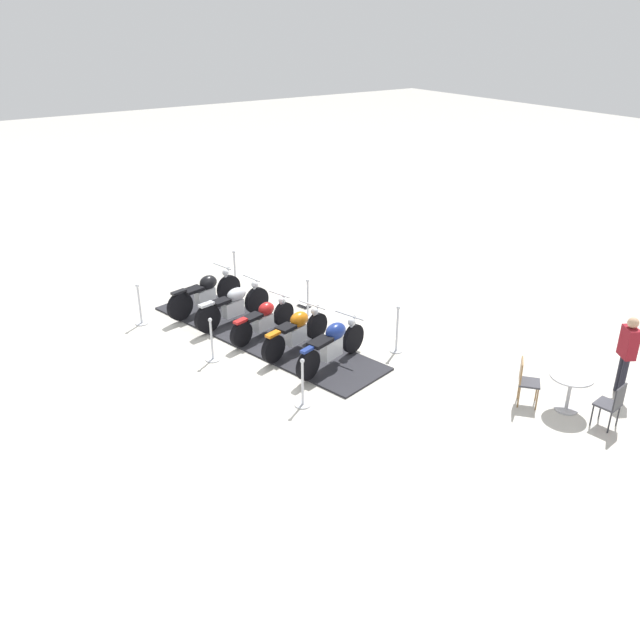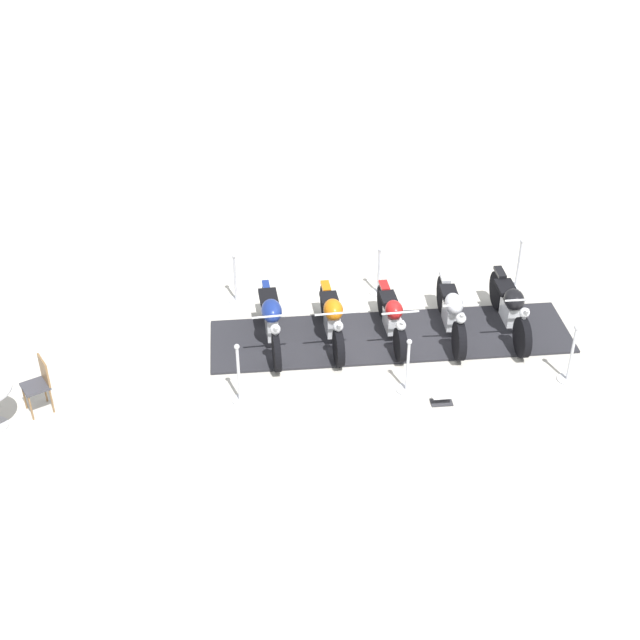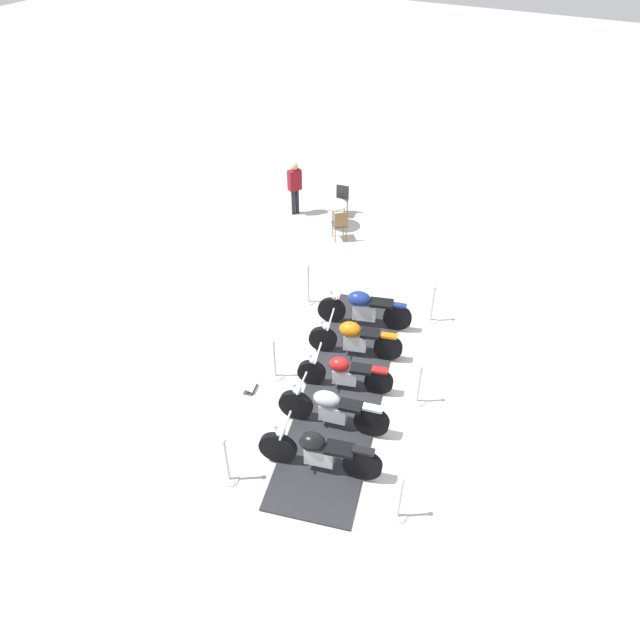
{
  "view_description": "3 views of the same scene",
  "coord_description": "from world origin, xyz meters",
  "px_view_note": "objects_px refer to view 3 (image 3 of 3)",
  "views": [
    {
      "loc": [
        -6.8,
        -12.41,
        7.07
      ],
      "look_at": [
        0.64,
        -1.46,
        0.84
      ],
      "focal_mm": 37.02,
      "sensor_mm": 36.0,
      "label": 1
    },
    {
      "loc": [
        13.23,
        0.49,
        9.17
      ],
      "look_at": [
        1.26,
        -1.13,
        1.12
      ],
      "focal_mm": 49.46,
      "sensor_mm": 36.0,
      "label": 2
    },
    {
      "loc": [
        -3.59,
        8.0,
        8.95
      ],
      "look_at": [
        1.2,
        -1.17,
        0.6
      ],
      "focal_mm": 32.64,
      "sensor_mm": 36.0,
      "label": 3
    }
  ],
  "objects_px": {
    "motorcycle_navy": "(363,308)",
    "motorcycle_maroon": "(344,373)",
    "motorcycle_chrome": "(332,409)",
    "stanchion_left_front": "(432,310)",
    "cafe_chair_near_table": "(340,223)",
    "cafe_table": "(333,209)",
    "stanchion_left_rear": "(399,504)",
    "cafe_chair_across_table": "(341,199)",
    "motorcycle_copper": "(354,338)",
    "bystander_person": "(295,184)",
    "info_placard": "(250,388)",
    "stanchion_right_rear": "(228,467)",
    "stanchion_left_mid": "(418,391)",
    "motorcycle_black": "(318,451)",
    "stanchion_right_mid": "(275,366)",
    "stanchion_right_front": "(308,289)"
  },
  "relations": [
    {
      "from": "stanchion_left_rear",
      "to": "cafe_chair_across_table",
      "type": "distance_m",
      "value": 10.8
    },
    {
      "from": "motorcycle_navy",
      "to": "cafe_table",
      "type": "xyz_separation_m",
      "value": [
        2.78,
        -3.99,
        0.01
      ]
    },
    {
      "from": "info_placard",
      "to": "cafe_table",
      "type": "relative_size",
      "value": 0.48
    },
    {
      "from": "stanchion_left_mid",
      "to": "cafe_chair_near_table",
      "type": "distance_m",
      "value": 6.67
    },
    {
      "from": "motorcycle_black",
      "to": "stanchion_right_rear",
      "type": "bearing_deg",
      "value": 21.67
    },
    {
      "from": "cafe_chair_near_table",
      "to": "stanchion_right_rear",
      "type": "bearing_deg",
      "value": 151.97
    },
    {
      "from": "stanchion_right_mid",
      "to": "cafe_table",
      "type": "bearing_deg",
      "value": -74.23
    },
    {
      "from": "motorcycle_navy",
      "to": "bystander_person",
      "type": "distance_m",
      "value": 5.94
    },
    {
      "from": "stanchion_left_front",
      "to": "motorcycle_maroon",
      "type": "bearing_deg",
      "value": 73.9
    },
    {
      "from": "stanchion_right_rear",
      "to": "stanchion_left_mid",
      "type": "height_order",
      "value": "stanchion_right_rear"
    },
    {
      "from": "stanchion_right_mid",
      "to": "stanchion_left_mid",
      "type": "height_order",
      "value": "stanchion_right_mid"
    },
    {
      "from": "motorcycle_navy",
      "to": "stanchion_left_rear",
      "type": "relative_size",
      "value": 2.06
    },
    {
      "from": "stanchion_right_rear",
      "to": "info_placard",
      "type": "height_order",
      "value": "stanchion_right_rear"
    },
    {
      "from": "stanchion_left_front",
      "to": "cafe_chair_near_table",
      "type": "distance_m",
      "value": 4.37
    },
    {
      "from": "stanchion_right_front",
      "to": "motorcycle_copper",
      "type": "bearing_deg",
      "value": 145.09
    },
    {
      "from": "info_placard",
      "to": "cafe_chair_near_table",
      "type": "xyz_separation_m",
      "value": [
        1.01,
        -6.41,
        0.5
      ]
    },
    {
      "from": "stanchion_left_mid",
      "to": "motorcycle_chrome",
      "type": "bearing_deg",
      "value": 47.9
    },
    {
      "from": "motorcycle_chrome",
      "to": "stanchion_left_rear",
      "type": "distance_m",
      "value": 2.32
    },
    {
      "from": "motorcycle_navy",
      "to": "cafe_chair_near_table",
      "type": "distance_m",
      "value": 4.04
    },
    {
      "from": "motorcycle_navy",
      "to": "motorcycle_black",
      "type": "xyz_separation_m",
      "value": [
        -1.01,
        4.21,
        -0.03
      ]
    },
    {
      "from": "motorcycle_copper",
      "to": "motorcycle_black",
      "type": "xyz_separation_m",
      "value": [
        -0.76,
        3.16,
        0.02
      ]
    },
    {
      "from": "motorcycle_maroon",
      "to": "info_placard",
      "type": "distance_m",
      "value": 2.03
    },
    {
      "from": "stanchion_right_front",
      "to": "cafe_chair_near_table",
      "type": "xyz_separation_m",
      "value": [
        0.64,
        -3.12,
        0.14
      ]
    },
    {
      "from": "motorcycle_black",
      "to": "info_placard",
      "type": "distance_m",
      "value": 2.57
    },
    {
      "from": "motorcycle_navy",
      "to": "cafe_table",
      "type": "height_order",
      "value": "motorcycle_navy"
    },
    {
      "from": "motorcycle_navy",
      "to": "cafe_chair_near_table",
      "type": "relative_size",
      "value": 2.29
    },
    {
      "from": "motorcycle_navy",
      "to": "motorcycle_maroon",
      "type": "bearing_deg",
      "value": 87.02
    },
    {
      "from": "stanchion_right_mid",
      "to": "info_placard",
      "type": "distance_m",
      "value": 0.7
    },
    {
      "from": "motorcycle_navy",
      "to": "motorcycle_chrome",
      "type": "bearing_deg",
      "value": 86.89
    },
    {
      "from": "bystander_person",
      "to": "cafe_chair_across_table",
      "type": "bearing_deg",
      "value": 56.79
    },
    {
      "from": "motorcycle_chrome",
      "to": "stanchion_right_front",
      "type": "distance_m",
      "value": 4.15
    },
    {
      "from": "motorcycle_copper",
      "to": "stanchion_right_rear",
      "type": "bearing_deg",
      "value": 65.97
    },
    {
      "from": "stanchion_left_rear",
      "to": "cafe_chair_near_table",
      "type": "bearing_deg",
      "value": -57.72
    },
    {
      "from": "motorcycle_chrome",
      "to": "stanchion_left_rear",
      "type": "height_order",
      "value": "stanchion_left_rear"
    },
    {
      "from": "motorcycle_copper",
      "to": "bystander_person",
      "type": "xyz_separation_m",
      "value": [
        4.46,
        -5.22,
        0.49
      ]
    },
    {
      "from": "stanchion_right_front",
      "to": "cafe_chair_near_table",
      "type": "relative_size",
      "value": 1.19
    },
    {
      "from": "motorcycle_chrome",
      "to": "bystander_person",
      "type": "xyz_separation_m",
      "value": [
        4.96,
        -7.33,
        0.49
      ]
    },
    {
      "from": "motorcycle_navy",
      "to": "cafe_chair_across_table",
      "type": "bearing_deg",
      "value": -75.45
    },
    {
      "from": "info_placard",
      "to": "stanchion_left_mid",
      "type": "bearing_deg",
      "value": -81.55
    },
    {
      "from": "motorcycle_black",
      "to": "cafe_table",
      "type": "bearing_deg",
      "value": -78.8
    },
    {
      "from": "stanchion_left_rear",
      "to": "info_placard",
      "type": "distance_m",
      "value": 4.17
    },
    {
      "from": "info_placard",
      "to": "cafe_chair_across_table",
      "type": "xyz_separation_m",
      "value": [
        1.67,
        -7.85,
        0.48
      ]
    },
    {
      "from": "info_placard",
      "to": "stanchion_right_rear",
      "type": "bearing_deg",
      "value": -169.96
    },
    {
      "from": "motorcycle_copper",
      "to": "stanchion_right_mid",
      "type": "bearing_deg",
      "value": 32.97
    },
    {
      "from": "motorcycle_maroon",
      "to": "cafe_table",
      "type": "height_order",
      "value": "motorcycle_maroon"
    },
    {
      "from": "stanchion_left_mid",
      "to": "motorcycle_navy",
      "type": "bearing_deg",
      "value": -40.46
    },
    {
      "from": "stanchion_left_rear",
      "to": "cafe_chair_across_table",
      "type": "height_order",
      "value": "stanchion_left_rear"
    },
    {
      "from": "stanchion_left_front",
      "to": "cafe_chair_near_table",
      "type": "bearing_deg",
      "value": -33.39
    },
    {
      "from": "motorcycle_copper",
      "to": "stanchion_right_mid",
      "type": "relative_size",
      "value": 2.0
    },
    {
      "from": "motorcycle_maroon",
      "to": "stanchion_right_mid",
      "type": "relative_size",
      "value": 1.93
    }
  ]
}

